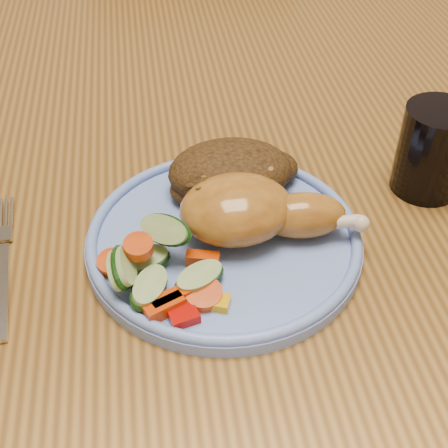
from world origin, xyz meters
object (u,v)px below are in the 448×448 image
object	(u,v)px
drinking_glass	(433,150)
dining_table	(269,230)
fork	(2,268)
chair_far	(205,90)
plate	(224,241)

from	to	relation	value
drinking_glass	dining_table	bearing A→B (deg)	161.74
fork	drinking_glass	size ratio (longest dim) A/B	1.77
dining_table	chair_far	xyz separation A→B (m)	(0.00, 0.63, -0.17)
dining_table	fork	world-z (taller)	fork
chair_far	plate	size ratio (longest dim) A/B	3.69
dining_table	fork	size ratio (longest dim) A/B	8.89
chair_far	fork	xyz separation A→B (m)	(-0.26, -0.73, 0.26)
fork	drinking_glass	world-z (taller)	drinking_glass
plate	fork	size ratio (longest dim) A/B	1.57
chair_far	plate	bearing A→B (deg)	-95.24
dining_table	plate	distance (m)	0.15
fork	drinking_glass	distance (m)	0.41
chair_far	fork	bearing A→B (deg)	-109.66
chair_far	dining_table	bearing A→B (deg)	-90.00
fork	drinking_glass	bearing A→B (deg)	8.46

